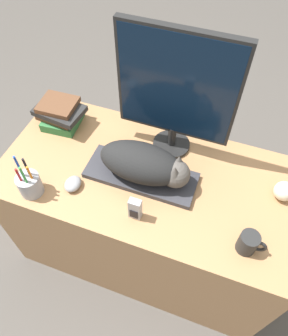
# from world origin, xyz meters

# --- Properties ---
(ground_plane) EXTENTS (12.00, 12.00, 0.00)m
(ground_plane) POSITION_xyz_m (0.00, 0.00, 0.00)
(ground_plane) COLOR #4C4742
(desk) EXTENTS (1.28, 0.63, 0.72)m
(desk) POSITION_xyz_m (0.00, 0.32, 0.36)
(desk) COLOR #9E7047
(desk) RESTS_ON ground_plane
(keyboard) EXTENTS (0.47, 0.17, 0.02)m
(keyboard) POSITION_xyz_m (-0.02, 0.30, 0.73)
(keyboard) COLOR #2D2D33
(keyboard) RESTS_ON desk
(cat) EXTENTS (0.38, 0.18, 0.15)m
(cat) POSITION_xyz_m (-0.00, 0.30, 0.81)
(cat) COLOR black
(cat) RESTS_ON keyboard
(monitor) EXTENTS (0.47, 0.17, 0.57)m
(monitor) POSITION_xyz_m (0.04, 0.51, 1.03)
(monitor) COLOR black
(monitor) RESTS_ON desk
(computer_mouse) EXTENTS (0.07, 0.08, 0.04)m
(computer_mouse) POSITION_xyz_m (-0.27, 0.16, 0.73)
(computer_mouse) COLOR gray
(computer_mouse) RESTS_ON desk
(coffee_mug) EXTENTS (0.10, 0.07, 0.09)m
(coffee_mug) POSITION_xyz_m (0.45, 0.13, 0.76)
(coffee_mug) COLOR black
(coffee_mug) RESTS_ON desk
(pen_cup) EXTENTS (0.09, 0.09, 0.21)m
(pen_cup) POSITION_xyz_m (-0.41, 0.08, 0.77)
(pen_cup) COLOR #939399
(pen_cup) RESTS_ON desk
(baseball) EXTENTS (0.08, 0.08, 0.08)m
(baseball) POSITION_xyz_m (0.54, 0.40, 0.75)
(baseball) COLOR beige
(baseball) RESTS_ON desk
(phone) EXTENTS (0.05, 0.03, 0.11)m
(phone) POSITION_xyz_m (0.02, 0.12, 0.77)
(phone) COLOR #99999E
(phone) RESTS_ON desk
(book_stack) EXTENTS (0.23, 0.17, 0.12)m
(book_stack) POSITION_xyz_m (-0.49, 0.47, 0.78)
(book_stack) COLOR #2D6B38
(book_stack) RESTS_ON desk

